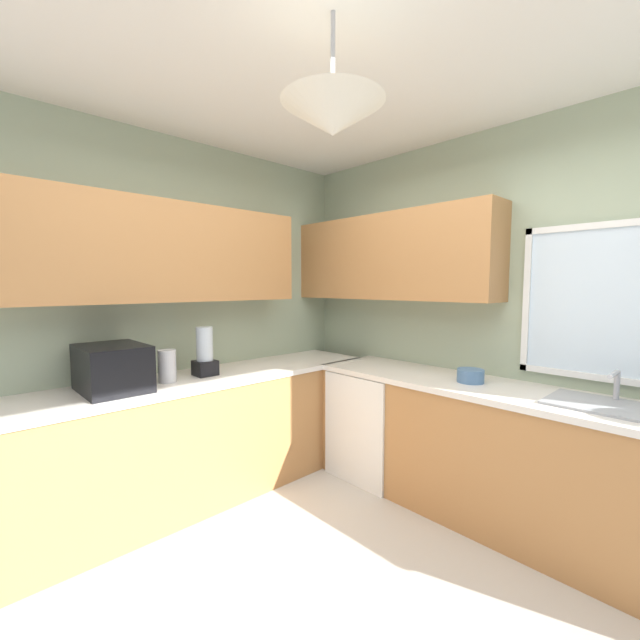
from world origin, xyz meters
name	(u,v)px	position (x,y,z in m)	size (l,w,h in m)	color
ground_plane	(331,623)	(0.00, 0.00, 0.00)	(7.86, 7.86, 0.00)	#B7B2A8
room_shell	(309,241)	(-0.76, 0.55, 1.86)	(3.69, 3.49, 2.74)	#9EAD8E
counter_run_left	(187,440)	(-1.48, 0.00, 0.45)	(0.65, 3.10, 0.91)	#AD7542
counter_run_back	(503,456)	(0.21, 1.38, 0.45)	(2.78, 0.65, 0.91)	#AD7542
dishwasher	(376,422)	(-0.82, 1.35, 0.43)	(0.60, 0.60, 0.86)	white
microwave	(112,368)	(-1.48, -0.47, 1.05)	(0.48, 0.36, 0.29)	black
kettle	(167,366)	(-1.46, -0.13, 1.02)	(0.12, 0.12, 0.22)	#B7B7BC
sink_assembly	(610,405)	(0.76, 1.38, 0.92)	(0.59, 0.40, 0.19)	#9EA0A5
bowl	(470,376)	(-0.03, 1.38, 0.95)	(0.18, 0.18, 0.09)	#4C7099
blender_appliance	(205,354)	(-1.48, 0.16, 1.07)	(0.15, 0.15, 0.36)	black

